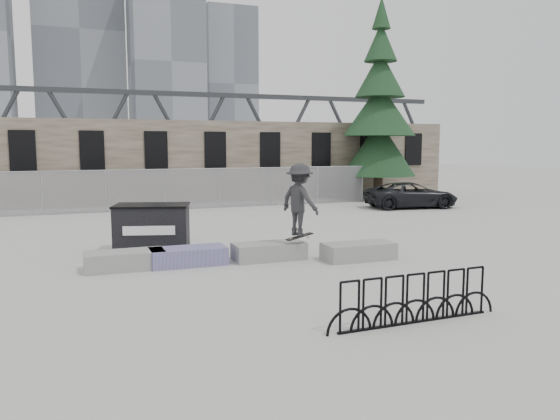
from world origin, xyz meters
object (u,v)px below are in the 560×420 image
object	(u,v)px
bike_rack	(415,299)
skateboarder	(300,200)
dumpster	(152,228)
spruce_tree	(379,115)
planter_far_left	(125,259)
suv	(411,195)
planter_center_right	(269,250)
planter_offset	(359,250)
planter_center_left	(188,255)

from	to	relation	value
bike_rack	skateboarder	world-z (taller)	skateboarder
dumpster	bike_rack	bearing A→B (deg)	-51.58
skateboarder	spruce_tree	bearing A→B (deg)	-60.37
planter_far_left	spruce_tree	size ratio (longest dim) A/B	0.17
spruce_tree	suv	xyz separation A→B (m)	(-0.61, -4.29, -4.22)
planter_center_right	spruce_tree	distance (m)	18.46
planter_offset	bike_rack	bearing A→B (deg)	-108.34
planter_center_right	skateboarder	bearing A→B (deg)	-25.09
planter_offset	spruce_tree	bearing A→B (deg)	57.36
planter_center_right	spruce_tree	bearing A→B (deg)	49.48
dumpster	suv	bearing A→B (deg)	42.48
planter_center_left	suv	bearing A→B (deg)	34.71
planter_offset	dumpster	size ratio (longest dim) A/B	0.82
planter_center_left	bike_rack	xyz separation A→B (m)	(2.87, -6.20, 0.18)
planter_center_left	bike_rack	world-z (taller)	bike_rack
dumpster	bike_rack	world-z (taller)	dumpster
suv	spruce_tree	bearing A→B (deg)	0.91
bike_rack	suv	bearing A→B (deg)	55.97
spruce_tree	planter_center_right	bearing A→B (deg)	-130.52
planter_center_left	spruce_tree	size ratio (longest dim) A/B	0.17
planter_center_right	bike_rack	bearing A→B (deg)	-84.25
planter_center_left	planter_center_right	xyz separation A→B (m)	(2.25, -0.11, 0.00)
planter_center_right	suv	world-z (taller)	suv
planter_offset	spruce_tree	size ratio (longest dim) A/B	0.17
planter_center_right	dumpster	bearing A→B (deg)	141.35
planter_center_left	skateboarder	xyz separation A→B (m)	(3.02, -0.47, 1.42)
planter_center_left	dumpster	bearing A→B (deg)	106.11
bike_rack	skateboarder	xyz separation A→B (m)	(0.16, 5.73, 1.24)
suv	planter_offset	bearing A→B (deg)	148.59
dumpster	skateboarder	xyz separation A→B (m)	(3.66, -2.67, 0.96)
planter_far_left	suv	distance (m)	17.47
bike_rack	spruce_tree	world-z (taller)	spruce_tree
bike_rack	skateboarder	bearing A→B (deg)	88.44
dumpster	spruce_tree	bearing A→B (deg)	53.65
planter_center_right	planter_offset	bearing A→B (deg)	-21.00
planter_far_left	spruce_tree	bearing A→B (deg)	40.86
planter_center_left	spruce_tree	distance (m)	19.88
planter_offset	suv	xyz separation A→B (m)	(8.67, 10.20, 0.39)
planter_far_left	planter_center_right	world-z (taller)	same
bike_rack	dumpster	bearing A→B (deg)	112.63
planter_center_left	bike_rack	size ratio (longest dim) A/B	0.56
planter_center_left	spruce_tree	xyz separation A→B (m)	(13.87, 13.48, 4.61)
bike_rack	suv	size ratio (longest dim) A/B	0.77
planter_center_left	bike_rack	distance (m)	6.84
planter_center_right	bike_rack	size ratio (longest dim) A/B	0.56
planter_center_left	planter_center_right	distance (m)	2.26
skateboarder	dumpster	bearing A→B (deg)	31.36
spruce_tree	suv	size ratio (longest dim) A/B	2.47
spruce_tree	planter_center_left	bearing A→B (deg)	-135.82
planter_far_left	planter_offset	world-z (taller)	same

